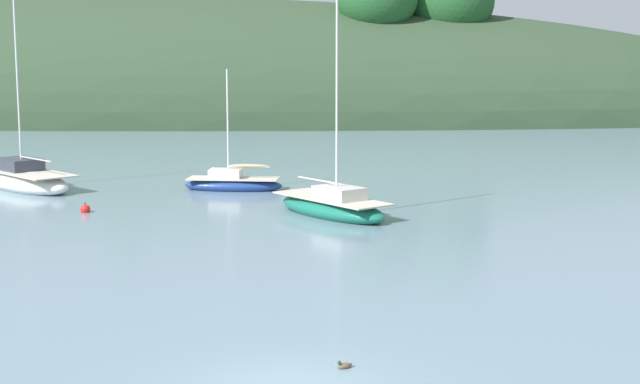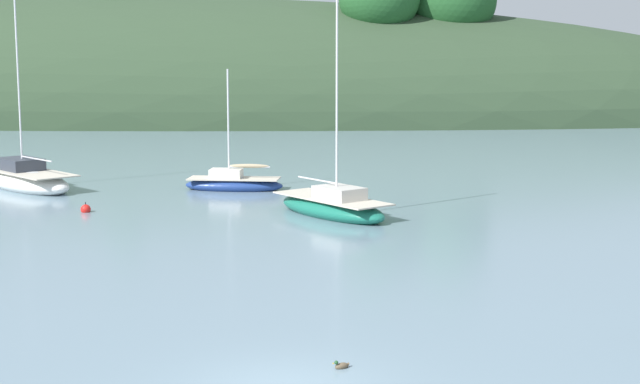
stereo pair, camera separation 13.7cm
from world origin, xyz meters
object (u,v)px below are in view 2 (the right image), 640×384
sailboat_navy_dinghy (26,180)px  sailboat_yellow_far (233,183)px  mooring_buoy_inner (86,209)px  duck_lone_left (341,366)px  sailboat_blue_center (333,207)px

sailboat_navy_dinghy → sailboat_yellow_far: sailboat_navy_dinghy is taller
mooring_buoy_inner → duck_lone_left: (11.49, -20.25, -0.07)m
sailboat_yellow_far → mooring_buoy_inner: sailboat_yellow_far is taller
mooring_buoy_inner → duck_lone_left: bearing=-60.4°
sailboat_blue_center → mooring_buoy_inner: sailboat_blue_center is taller
mooring_buoy_inner → duck_lone_left: size_ratio=1.36×
duck_lone_left → sailboat_blue_center: bearing=92.0°
sailboat_blue_center → mooring_buoy_inner: (-10.81, 0.50, -0.27)m
sailboat_blue_center → sailboat_navy_dinghy: 17.54m
sailboat_yellow_far → duck_lone_left: bearing=-77.8°
sailboat_yellow_far → mooring_buoy_inner: size_ratio=11.56×
sailboat_blue_center → mooring_buoy_inner: size_ratio=17.68×
sailboat_blue_center → mooring_buoy_inner: bearing=177.3°
mooring_buoy_inner → sailboat_blue_center: bearing=-2.7°
sailboat_navy_dinghy → sailboat_yellow_far: (10.66, -0.11, -0.12)m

